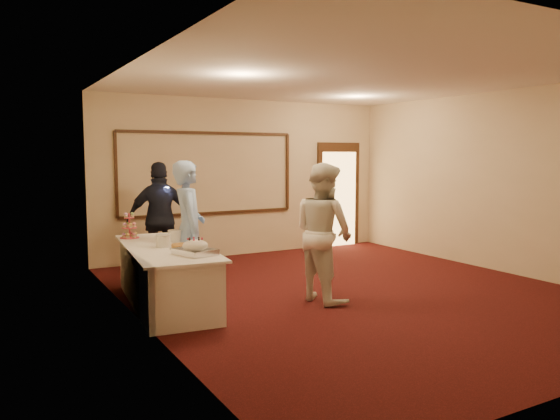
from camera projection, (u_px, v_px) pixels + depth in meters
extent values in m
plane|color=black|center=(355.00, 293.00, 7.72)|extent=(7.00, 7.00, 0.00)
cube|color=beige|center=(247.00, 178.00, 10.61)|extent=(6.00, 0.04, 3.00)
cube|color=beige|center=(141.00, 195.00, 6.11)|extent=(0.04, 7.00, 3.00)
cube|color=beige|center=(502.00, 182.00, 9.03)|extent=(0.04, 7.00, 3.00)
cube|color=white|center=(358.00, 77.00, 7.42)|extent=(6.00, 7.00, 0.04)
cube|color=#351810|center=(209.00, 213.00, 10.26)|extent=(3.40, 0.04, 0.05)
cube|color=#351810|center=(208.00, 133.00, 10.11)|extent=(3.40, 0.04, 0.05)
cube|color=#351810|center=(116.00, 175.00, 9.36)|extent=(0.05, 0.04, 1.50)
cube|color=#351810|center=(287.00, 172.00, 11.01)|extent=(0.05, 0.04, 1.50)
cube|color=#351810|center=(338.00, 194.00, 11.66)|extent=(1.05, 0.06, 2.20)
cube|color=#FFBF66|center=(339.00, 199.00, 11.64)|extent=(0.85, 0.02, 2.00)
cube|color=white|center=(166.00, 277.00, 7.07)|extent=(1.11, 2.46, 0.74)
cube|color=white|center=(166.00, 248.00, 7.03)|extent=(1.23, 2.60, 0.03)
cube|color=silver|center=(195.00, 253.00, 6.46)|extent=(0.48, 0.55, 0.04)
ellipsoid|color=white|center=(195.00, 245.00, 6.45)|extent=(0.30, 0.30, 0.14)
cube|color=silver|center=(199.00, 248.00, 6.62)|extent=(0.24, 0.26, 0.01)
cylinder|color=#E24A62|center=(129.00, 226.00, 7.71)|extent=(0.02, 0.02, 0.35)
cylinder|color=#E24A62|center=(130.00, 238.00, 7.73)|extent=(0.27, 0.27, 0.01)
cylinder|color=#E24A62|center=(129.00, 228.00, 7.72)|extent=(0.20, 0.20, 0.01)
cylinder|color=#E24A62|center=(129.00, 218.00, 7.70)|extent=(0.14, 0.14, 0.01)
cylinder|color=white|center=(163.00, 241.00, 6.98)|extent=(0.18, 0.18, 0.15)
cylinder|color=white|center=(163.00, 235.00, 6.97)|extent=(0.19, 0.19, 0.01)
cylinder|color=white|center=(175.00, 236.00, 7.39)|extent=(0.18, 0.18, 0.15)
cylinder|color=white|center=(175.00, 230.00, 7.39)|extent=(0.19, 0.19, 0.01)
cylinder|color=white|center=(182.00, 248.00, 6.86)|extent=(0.30, 0.30, 0.01)
cylinder|color=brown|center=(181.00, 246.00, 6.85)|extent=(0.25, 0.25, 0.05)
imported|color=#8BAFEC|center=(189.00, 229.00, 7.50)|extent=(0.60, 0.77, 1.87)
imported|color=white|center=(323.00, 232.00, 7.25)|extent=(0.79, 0.97, 1.84)
imported|color=black|center=(161.00, 219.00, 8.74)|extent=(1.15, 0.70, 1.83)
cube|color=white|center=(166.00, 189.00, 8.61)|extent=(0.08, 0.05, 0.05)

